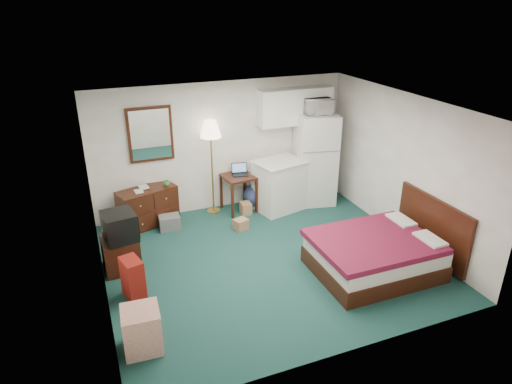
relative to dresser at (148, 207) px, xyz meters
name	(u,v)px	position (x,y,z in m)	size (l,w,h in m)	color
floor	(267,260)	(1.55, -1.98, -0.36)	(5.00, 4.50, 0.01)	#154440
ceiling	(269,107)	(1.55, -1.98, 2.14)	(5.00, 4.50, 0.01)	beige
walls	(268,189)	(1.55, -1.98, 0.89)	(5.01, 4.51, 2.50)	beige
mirror	(150,134)	(0.20, 0.24, 1.29)	(0.80, 0.06, 1.00)	white
upper_cabinets	(295,106)	(3.00, 0.10, 1.59)	(1.50, 0.35, 0.70)	white
headboard	(432,228)	(4.01, -2.88, 0.19)	(0.06, 1.56, 1.00)	black
dresser	(148,207)	(0.00, 0.00, 0.00)	(1.04, 0.47, 0.71)	black
floor_lamp	(212,168)	(1.27, 0.07, 0.56)	(0.40, 0.40, 1.84)	tan
desk	(239,193)	(1.76, -0.05, 0.01)	(0.58, 0.58, 0.73)	black
exercise_ball	(256,195)	(2.13, -0.02, -0.11)	(0.49, 0.49, 0.49)	navy
kitchen_counter	(279,186)	(2.53, -0.28, 0.13)	(0.89, 0.68, 0.97)	white
fridge	(315,159)	(3.35, -0.19, 0.56)	(0.76, 0.76, 1.84)	silver
bed	(374,255)	(2.94, -2.88, -0.07)	(1.79, 1.40, 0.57)	#460C1D
tv_stand	(121,253)	(-0.65, -1.34, -0.09)	(0.53, 0.58, 0.53)	black
suitcase	(133,279)	(-0.58, -2.17, -0.05)	(0.23, 0.37, 0.61)	maroon
retail_box	(142,330)	(-0.63, -3.26, -0.08)	(0.44, 0.44, 0.55)	beige
file_bin	(170,222)	(0.31, -0.33, -0.23)	(0.37, 0.28, 0.26)	slate
cardboard_box_a	(241,224)	(1.52, -0.83, -0.26)	(0.24, 0.20, 0.20)	#9C693F
cardboard_box_b	(246,208)	(1.83, -0.26, -0.24)	(0.19, 0.23, 0.23)	#9C693F
laptop	(240,170)	(1.81, -0.03, 0.48)	(0.30, 0.25, 0.21)	black
crt_tv	(119,226)	(-0.62, -1.38, 0.39)	(0.47, 0.51, 0.44)	black
microwave	(318,105)	(3.34, -0.22, 1.66)	(0.53, 0.29, 0.36)	silver
book_a	(134,187)	(-0.22, -0.09, 0.46)	(0.15, 0.02, 0.20)	#9C693F
book_b	(139,183)	(-0.11, 0.06, 0.47)	(0.16, 0.02, 0.22)	#9C693F
mug	(166,183)	(0.38, 0.01, 0.42)	(0.12, 0.10, 0.12)	#45923B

